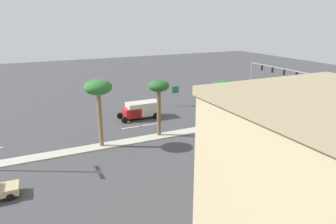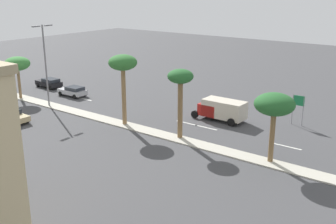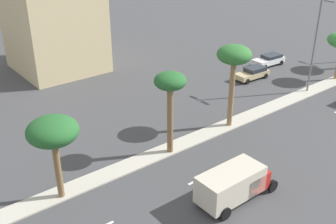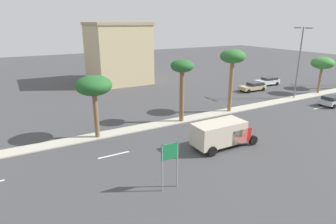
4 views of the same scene
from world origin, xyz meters
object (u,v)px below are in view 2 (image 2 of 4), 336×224
at_px(palm_tree_left, 180,81).
at_px(palm_tree_far, 274,105).
at_px(palm_tree_inboard, 123,65).
at_px(directional_road_sign, 298,104).
at_px(palm_tree_leading, 17,64).
at_px(sedan_tan_right, 12,115).
at_px(street_lamp_center, 45,59).
at_px(box_truck, 221,109).
at_px(sedan_silver_center, 73,91).
at_px(sedan_black_outboard, 49,83).

bearing_deg(palm_tree_left, palm_tree_far, -90.26).
relative_size(palm_tree_far, palm_tree_inboard, 0.79).
distance_m(directional_road_sign, palm_tree_left, 14.32).
xyz_separation_m(palm_tree_leading, sedan_tan_right, (-6.41, -7.84, -4.08)).
height_order(directional_road_sign, sedan_tan_right, directional_road_sign).
bearing_deg(palm_tree_left, palm_tree_inboard, 92.02).
bearing_deg(street_lamp_center, sedan_tan_right, -164.32).
distance_m(palm_tree_far, box_truck, 12.80).
bearing_deg(palm_tree_leading, sedan_silver_center, -41.09).
height_order(directional_road_sign, palm_tree_left, palm_tree_left).
xyz_separation_m(palm_tree_leading, street_lamp_center, (0.15, -6.00, 1.26)).
xyz_separation_m(street_lamp_center, sedan_tan_right, (-6.56, -1.84, -5.34)).
bearing_deg(palm_tree_leading, sedan_black_outboard, 18.77).
height_order(palm_tree_leading, box_truck, palm_tree_leading).
distance_m(palm_tree_inboard, sedan_tan_right, 14.42).
relative_size(palm_tree_inboard, sedan_black_outboard, 1.75).
height_order(palm_tree_inboard, sedan_black_outboard, palm_tree_inboard).
distance_m(directional_road_sign, box_truck, 8.56).
distance_m(palm_tree_leading, sedan_tan_right, 10.91).
relative_size(street_lamp_center, sedan_silver_center, 2.42).
height_order(palm_tree_left, sedan_black_outboard, palm_tree_left).
relative_size(palm_tree_far, sedan_silver_center, 1.46).
xyz_separation_m(directional_road_sign, sedan_tan_right, (-18.47, 26.55, -1.65)).
bearing_deg(palm_tree_leading, directional_road_sign, -70.67).
bearing_deg(palm_tree_far, sedan_tan_right, 104.06).
distance_m(palm_tree_left, sedan_black_outboard, 29.66).
bearing_deg(palm_tree_leading, palm_tree_far, -88.90).
distance_m(street_lamp_center, box_truck, 22.81).
distance_m(palm_tree_leading, box_truck, 28.23).
height_order(palm_tree_left, street_lamp_center, street_lamp_center).
height_order(sedan_silver_center, box_truck, box_truck).
relative_size(directional_road_sign, palm_tree_left, 0.48).
xyz_separation_m(palm_tree_far, street_lamp_center, (-0.54, 30.20, 0.87)).
bearing_deg(sedan_silver_center, palm_tree_left, -101.92).
height_order(sedan_black_outboard, sedan_tan_right, sedan_black_outboard).
height_order(palm_tree_far, box_truck, palm_tree_far).
height_order(palm_tree_far, sedan_black_outboard, palm_tree_far).
bearing_deg(directional_road_sign, street_lamp_center, 112.77).
bearing_deg(palm_tree_inboard, directional_road_sign, -53.02).
relative_size(palm_tree_left, palm_tree_leading, 1.23).
bearing_deg(palm_tree_far, directional_road_sign, 9.06).
xyz_separation_m(street_lamp_center, box_truck, (8.23, -20.73, -4.76)).
relative_size(palm_tree_far, palm_tree_leading, 1.08).
xyz_separation_m(palm_tree_left, street_lamp_center, (-0.59, 20.40, 0.09)).
height_order(street_lamp_center, sedan_tan_right, street_lamp_center).
bearing_deg(sedan_black_outboard, street_lamp_center, -127.81).
height_order(palm_tree_inboard, sedan_tan_right, palm_tree_inboard).
bearing_deg(sedan_tan_right, sedan_silver_center, 15.21).
distance_m(directional_road_sign, sedan_silver_center, 30.54).
xyz_separation_m(palm_tree_far, palm_tree_inboard, (-0.22, 17.20, 1.53)).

